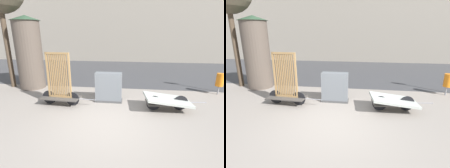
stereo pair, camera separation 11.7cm
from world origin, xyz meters
The scene contains 8 objects.
ground_plane centered at (0.00, 0.00, 0.00)m, with size 60.00×60.00×0.00m, color gray.
road_strip centered at (0.00, 7.96, 0.00)m, with size 56.00×8.46×0.01m.
building_facade centered at (0.00, 14.19, 5.55)m, with size 48.00×4.00×11.10m.
bike_cart_with_bedframe centered at (-2.07, 1.34, 0.73)m, with size 2.24×0.74×2.10m.
bike_cart_with_mattress centered at (2.08, 1.34, 0.38)m, with size 2.35×1.24×0.58m.
utility_cabinet centered at (-0.22, 1.93, 0.57)m, with size 1.14×0.44×1.23m.
trash_bin centered at (4.76, 3.38, 0.70)m, with size 0.33×0.33×1.01m.
advertising_column centered at (-4.45, 3.38, 1.83)m, with size 1.40×1.40×3.60m.
Camera 1 is at (0.77, -4.90, 2.83)m, focal length 28.00 mm.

